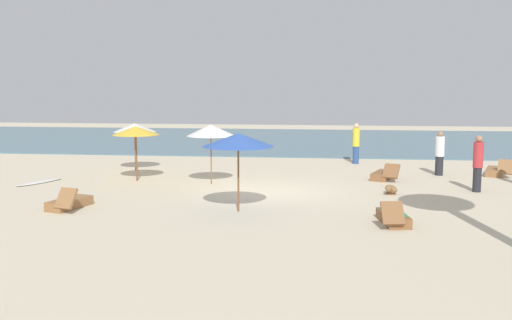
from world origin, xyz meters
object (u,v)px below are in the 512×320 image
lounger_4 (393,217)px  person_2 (440,153)px  dog (391,189)px  person_1 (478,163)px  surfboard (39,182)px  umbrella_1 (136,131)px  lounger_0 (384,175)px  person_0 (356,143)px  umbrella_3 (135,128)px  umbrella_2 (211,130)px  umbrella_0 (238,140)px  lounger_3 (496,171)px  lounger_2 (69,203)px

lounger_4 → person_2: person_2 is taller
lounger_4 → dog: 4.21m
person_1 → surfboard: size_ratio=0.94×
umbrella_1 → lounger_0: size_ratio=1.15×
umbrella_1 → person_1: size_ratio=1.07×
person_2 → person_0: bearing=136.7°
umbrella_3 → umbrella_2: bearing=-37.2°
person_1 → umbrella_0: bearing=-152.7°
person_0 → dog: 7.37m
umbrella_3 → dog: 11.10m
person_2 → umbrella_1: bearing=-167.2°
lounger_3 → person_2: bearing=-174.0°
lounger_4 → surfboard: lounger_4 is taller
person_2 → umbrella_2: bearing=-160.9°
lounger_0 → dog: 3.09m
lounger_2 → lounger_0: bearing=33.1°
lounger_0 → person_2: size_ratio=1.02×
umbrella_2 → umbrella_1: bearing=172.9°
person_0 → umbrella_1: bearing=-146.5°
umbrella_3 → lounger_3: size_ratio=1.13×
person_1 → surfboard: bearing=180.0°
lounger_0 → lounger_4: lounger_4 is taller
person_1 → dog: 3.19m
person_1 → surfboard: (-15.75, 0.01, -0.96)m
umbrella_0 → umbrella_3: (-5.44, 7.36, -0.29)m
lounger_2 → dog: lounger_2 is taller
lounger_0 → person_0: 4.36m
lounger_4 → person_1: person_1 is taller
person_0 → person_1: 7.51m
lounger_3 → person_1: 4.18m
umbrella_3 → umbrella_0: bearing=-53.5°
dog → umbrella_3: bearing=157.6°
umbrella_0 → dog: size_ratio=3.26×
umbrella_2 → person_2: umbrella_2 is taller
lounger_3 → person_2: size_ratio=1.00×
lounger_4 → person_0: person_0 is taller
umbrella_2 → person_2: size_ratio=1.24×
dog → surfboard: 12.80m
person_1 → person_0: bearing=120.2°
umbrella_1 → lounger_2: 5.33m
lounger_3 → person_0: (-5.42, 2.73, 0.77)m
lounger_3 → lounger_4: 10.08m
person_0 → person_1: person_1 is taller
umbrella_1 → surfboard: bearing=-166.0°
lounger_2 → surfboard: size_ratio=0.85×
person_0 → lounger_3: bearing=-26.8°
dog → lounger_4: bearing=-95.1°
umbrella_3 → lounger_2: umbrella_3 is taller
person_2 → dog: 4.97m
person_2 → dog: size_ratio=2.52×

